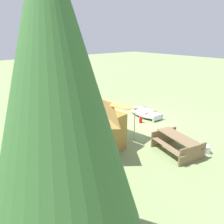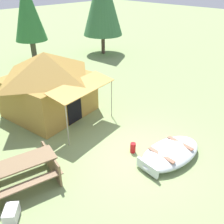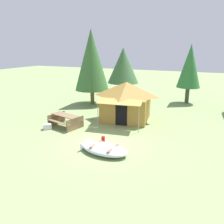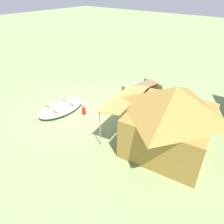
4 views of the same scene
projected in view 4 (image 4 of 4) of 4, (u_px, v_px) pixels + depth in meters
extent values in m
plane|color=#80965C|center=(83.00, 113.00, 10.59)|extent=(80.00, 80.00, 0.00)
ellipsoid|color=silver|center=(60.00, 108.00, 10.58)|extent=(2.50, 1.50, 0.42)
ellipsoid|color=#444848|center=(60.00, 108.00, 10.56)|extent=(2.30, 1.33, 0.15)
cube|color=#935C47|center=(52.00, 109.00, 10.20)|extent=(0.23, 0.99, 0.04)
cube|color=#935C47|center=(68.00, 102.00, 10.78)|extent=(0.23, 0.99, 0.04)
cube|color=silver|center=(78.00, 101.00, 11.24)|extent=(0.16, 0.83, 0.32)
cube|color=olive|center=(169.00, 130.00, 8.00)|extent=(3.41, 3.28, 1.66)
pyramid|color=olive|center=(174.00, 100.00, 7.30)|extent=(3.68, 3.54, 0.99)
cube|color=black|center=(135.00, 122.00, 8.69)|extent=(0.76, 0.14, 1.33)
cube|color=#C39145|center=(125.00, 98.00, 8.36)|extent=(2.83, 1.35, 0.19)
cylinder|color=gray|center=(100.00, 130.00, 8.10)|extent=(0.04, 0.04, 1.58)
cylinder|color=gray|center=(129.00, 102.00, 9.96)|extent=(0.04, 0.04, 1.58)
cube|color=olive|center=(142.00, 85.00, 11.60)|extent=(2.07, 1.14, 0.04)
cube|color=#84684B|center=(135.00, 87.00, 12.15)|extent=(1.97, 0.70, 0.04)
cube|color=#84684B|center=(149.00, 94.00, 11.38)|extent=(1.97, 0.70, 0.04)
cube|color=olive|center=(153.00, 88.00, 12.26)|extent=(0.38, 1.38, 0.75)
cube|color=olive|center=(130.00, 96.00, 11.35)|extent=(0.38, 1.38, 0.75)
cube|color=silver|center=(136.00, 87.00, 12.89)|extent=(0.55, 0.57, 0.33)
cylinder|color=red|center=(84.00, 111.00, 10.42)|extent=(0.26, 0.26, 0.36)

